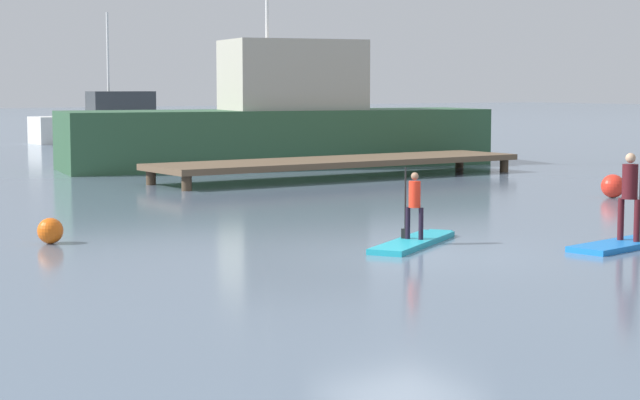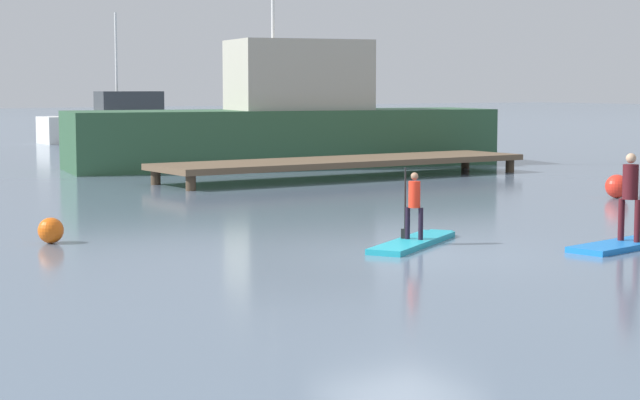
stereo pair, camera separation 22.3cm
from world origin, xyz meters
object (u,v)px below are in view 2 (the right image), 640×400
(paddler_child_solo, at_px, (414,202))
(trawler_grey_distant, at_px, (123,123))
(mooring_buoy_near, at_px, (51,230))
(mooring_buoy_far, at_px, (617,186))
(paddleboard_far, at_px, (638,242))
(paddler_adult, at_px, (631,191))
(fishing_boat_white_large, at_px, (287,123))
(paddleboard_near, at_px, (414,242))

(paddler_child_solo, bearing_deg, trawler_grey_distant, 74.14)
(trawler_grey_distant, distance_m, mooring_buoy_near, 36.71)
(paddler_child_solo, height_order, mooring_buoy_far, paddler_child_solo)
(paddleboard_far, distance_m, mooring_buoy_far, 8.57)
(paddler_adult, height_order, fishing_boat_white_large, fishing_boat_white_large)
(paddler_adult, height_order, mooring_buoy_near, paddler_adult)
(mooring_buoy_near, distance_m, mooring_buoy_far, 14.79)
(paddleboard_far, xyz_separation_m, paddler_adult, (-0.32, -0.06, 0.94))
(paddleboard_near, height_order, fishing_boat_white_large, fishing_boat_white_large)
(paddler_adult, distance_m, mooring_buoy_far, 8.86)
(mooring_buoy_near, bearing_deg, trawler_grey_distant, 64.47)
(paddler_child_solo, bearing_deg, mooring_buoy_far, 21.70)
(paddler_child_solo, xyz_separation_m, trawler_grey_distant, (10.48, 36.88, 0.14))
(paddleboard_near, relative_size, fishing_boat_white_large, 0.19)
(paddleboard_far, height_order, fishing_boat_white_large, fishing_boat_white_large)
(fishing_boat_white_large, distance_m, mooring_buoy_near, 19.53)
(trawler_grey_distant, xyz_separation_m, mooring_buoy_near, (-15.82, -33.12, -0.68))
(paddleboard_far, distance_m, trawler_grey_distant, 39.77)
(paddler_child_solo, height_order, paddler_adult, paddler_adult)
(paddleboard_near, xyz_separation_m, fishing_boat_white_large, (8.29, 17.68, 1.47))
(mooring_buoy_near, relative_size, mooring_buoy_far, 0.78)
(paddleboard_far, xyz_separation_m, fishing_boat_white_large, (4.96, 19.91, 1.47))
(paddleboard_far, relative_size, fishing_boat_white_large, 0.23)
(mooring_buoy_far, bearing_deg, paddleboard_far, -135.57)
(paddleboard_far, bearing_deg, mooring_buoy_near, 145.35)
(fishing_boat_white_large, bearing_deg, trawler_grey_distant, 83.52)
(paddleboard_near, bearing_deg, paddleboard_far, -33.77)
(paddleboard_far, xyz_separation_m, mooring_buoy_far, (6.11, 5.99, 0.25))
(fishing_boat_white_large, bearing_deg, mooring_buoy_near, -134.42)
(paddleboard_far, bearing_deg, paddler_child_solo, 146.21)
(trawler_grey_distant, height_order, mooring_buoy_near, trawler_grey_distant)
(paddler_child_solo, relative_size, mooring_buoy_near, 2.75)
(trawler_grey_distant, height_order, mooring_buoy_far, trawler_grey_distant)
(paddleboard_near, relative_size, mooring_buoy_near, 6.11)
(fishing_boat_white_large, height_order, trawler_grey_distant, fishing_boat_white_large)
(paddleboard_far, xyz_separation_m, trawler_grey_distant, (7.14, 39.11, 0.87))
(trawler_grey_distant, bearing_deg, mooring_buoy_near, -115.53)
(mooring_buoy_far, bearing_deg, paddler_child_solo, -158.30)
(paddler_adult, height_order, trawler_grey_distant, trawler_grey_distant)
(paddler_child_solo, height_order, mooring_buoy_near, paddler_child_solo)
(mooring_buoy_far, bearing_deg, trawler_grey_distant, 88.22)
(paddleboard_far, distance_m, fishing_boat_white_large, 20.57)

